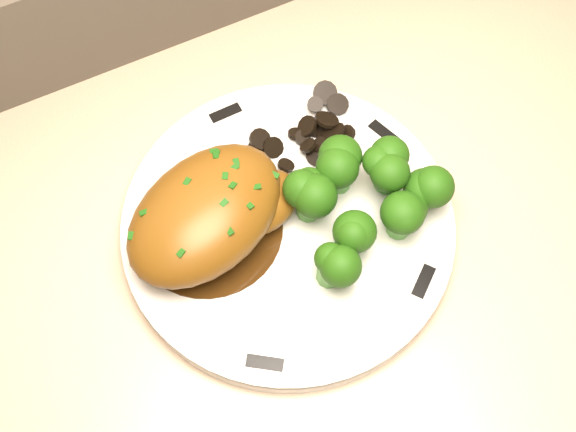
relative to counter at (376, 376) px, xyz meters
name	(u,v)px	position (x,y,z in m)	size (l,w,h in m)	color
counter	(376,376)	(0.00, 0.00, 0.00)	(1.99, 0.66, 0.98)	brown
plate	(288,226)	(-0.10, 0.08, 0.44)	(0.28, 0.28, 0.02)	silver
rim_accent_0	(225,113)	(-0.10, 0.20, 0.45)	(0.03, 0.01, 0.00)	black
rim_accent_1	(143,243)	(-0.22, 0.11, 0.45)	(0.03, 0.01, 0.00)	black
rim_accent_2	(265,363)	(-0.17, -0.02, 0.45)	(0.03, 0.01, 0.00)	black
rim_accent_3	(424,281)	(-0.02, -0.02, 0.45)	(0.03, 0.01, 0.00)	black
rim_accent_4	(384,133)	(0.02, 0.12, 0.45)	(0.03, 0.01, 0.00)	black
gravy_pool	(209,229)	(-0.16, 0.10, 0.45)	(0.12, 0.12, 0.00)	black
chicken_breast	(212,212)	(-0.16, 0.10, 0.47)	(0.18, 0.15, 0.06)	brown
mushroom_pile	(306,139)	(-0.05, 0.14, 0.45)	(0.09, 0.06, 0.02)	black
broccoli_florets	(364,204)	(-0.04, 0.05, 0.47)	(0.13, 0.10, 0.05)	#529840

